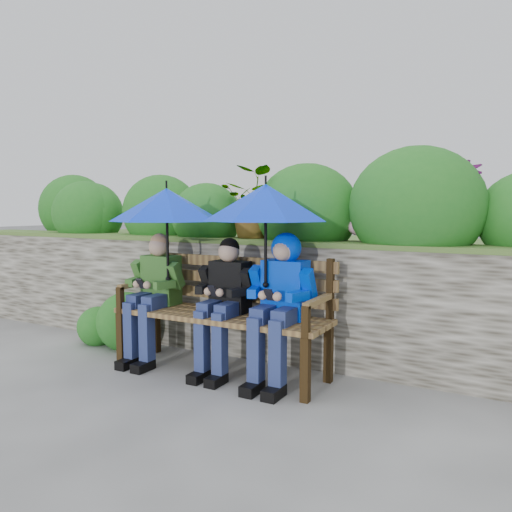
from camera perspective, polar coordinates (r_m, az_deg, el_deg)
The scene contains 8 objects.
ground at distance 3.79m, azimuth -0.75°, elevation -14.58°, with size 60.00×60.00×0.00m, color #5A5A5A.
garden_backdrop at distance 5.04m, azimuth 8.02°, elevation -1.89°, with size 8.00×2.88×1.86m.
park_bench at distance 3.99m, azimuth -3.57°, elevation -5.67°, with size 1.76×0.52×0.93m.
boy_left at distance 4.29m, azimuth -11.58°, elevation -3.77°, with size 0.46×0.54×1.09m.
boy_middle at distance 3.89m, azimuth -3.67°, elevation -4.74°, with size 0.45×0.52×1.07m.
boy_right at distance 3.65m, azimuth 2.80°, elevation -4.41°, with size 0.48×0.59×1.12m.
umbrella_left at distance 4.12m, azimuth -10.16°, elevation 5.79°, with size 0.92×0.92×0.82m.
umbrella_right at distance 3.62m, azimuth 1.11°, elevation 6.13°, with size 0.93×0.93×0.82m.
Camera 1 is at (1.74, -3.10, 1.30)m, focal length 35.00 mm.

